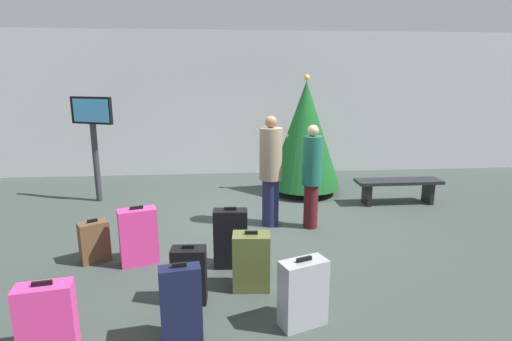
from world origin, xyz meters
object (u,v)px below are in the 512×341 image
object	(u,v)px
flight_info_kiosk	(93,129)
traveller_0	(312,174)
suitcase_4	(138,236)
waiting_bench	(398,185)
suitcase_6	(251,262)
suitcase_0	(303,293)
suitcase_3	(189,275)
suitcase_1	(181,305)
traveller_1	(271,169)
holiday_tree	(305,135)
suitcase_7	(94,242)
suitcase_5	(47,320)
suitcase_2	(231,239)

from	to	relation	value
flight_info_kiosk	traveller_0	size ratio (longest dim) A/B	1.21
traveller_0	suitcase_4	xyz separation A→B (m)	(-2.56, -1.10, -0.52)
waiting_bench	suitcase_6	bearing A→B (deg)	-136.15
suitcase_0	suitcase_4	bearing A→B (deg)	140.92
flight_info_kiosk	suitcase_3	size ratio (longest dim) A/B	3.05
flight_info_kiosk	suitcase_1	size ratio (longest dim) A/B	2.56
waiting_bench	traveller_1	distance (m)	2.86
holiday_tree	traveller_1	distance (m)	2.09
traveller_0	suitcase_3	size ratio (longest dim) A/B	2.51
flight_info_kiosk	suitcase_7	bearing A→B (deg)	-75.18
traveller_0	suitcase_4	bearing A→B (deg)	-156.85
waiting_bench	traveller_0	size ratio (longest dim) A/B	0.98
waiting_bench	suitcase_7	world-z (taller)	suitcase_7
suitcase_0	suitcase_3	size ratio (longest dim) A/B	1.08
traveller_0	suitcase_5	size ratio (longest dim) A/B	2.39
suitcase_0	suitcase_7	size ratio (longest dim) A/B	1.24
waiting_bench	suitcase_2	bearing A→B (deg)	-144.22
suitcase_2	holiday_tree	bearing A→B (deg)	63.40
waiting_bench	suitcase_6	distance (m)	4.31
waiting_bench	suitcase_0	size ratio (longest dim) A/B	2.27
suitcase_0	suitcase_2	distance (m)	1.50
traveller_0	suitcase_0	bearing A→B (deg)	-104.22
holiday_tree	suitcase_2	bearing A→B (deg)	-116.60
suitcase_3	suitcase_7	distance (m)	1.77
suitcase_1	suitcase_7	xyz separation A→B (m)	(-1.33, 1.83, -0.11)
suitcase_1	suitcase_6	xyz separation A→B (m)	(0.72, 0.92, -0.04)
flight_info_kiosk	waiting_bench	world-z (taller)	flight_info_kiosk
suitcase_5	flight_info_kiosk	bearing A→B (deg)	100.75
traveller_0	suitcase_6	bearing A→B (deg)	-120.87
waiting_bench	suitcase_7	size ratio (longest dim) A/B	2.80
flight_info_kiosk	suitcase_7	distance (m)	3.10
waiting_bench	suitcase_6	size ratio (longest dim) A/B	2.30
holiday_tree	suitcase_1	size ratio (longest dim) A/B	3.08
suitcase_2	traveller_1	bearing A→B (deg)	64.41
suitcase_4	suitcase_5	xyz separation A→B (m)	(-0.46, -1.76, -0.04)
suitcase_4	suitcase_6	distance (m)	1.64
holiday_tree	suitcase_7	size ratio (longest dim) A/B	4.18
suitcase_3	suitcase_5	world-z (taller)	suitcase_5
suitcase_3	traveller_1	bearing A→B (deg)	62.66
suitcase_5	suitcase_1	bearing A→B (deg)	2.70
suitcase_2	suitcase_0	bearing A→B (deg)	-63.00
suitcase_0	waiting_bench	bearing A→B (deg)	54.65
waiting_bench	suitcase_1	distance (m)	5.47
holiday_tree	traveller_1	size ratio (longest dim) A/B	1.35
suitcase_3	suitcase_7	size ratio (longest dim) A/B	1.14
traveller_1	suitcase_6	size ratio (longest dim) A/B	2.54
suitcase_2	suitcase_6	world-z (taller)	suitcase_2
suitcase_0	suitcase_6	bearing A→B (deg)	121.31
waiting_bench	suitcase_1	bearing A→B (deg)	-134.46
traveller_0	suitcase_0	xyz separation A→B (m)	(-0.67, -2.63, -0.56)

